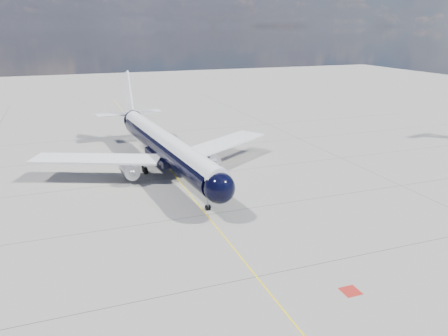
% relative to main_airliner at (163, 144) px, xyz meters
% --- Properties ---
extents(ground, '(320.00, 320.00, 0.00)m').
position_rel_main_airliner_xyz_m(ground, '(0.98, 0.98, -4.37)').
color(ground, gray).
rests_on(ground, ground).
extents(taxiway_centerline, '(0.16, 160.00, 0.01)m').
position_rel_main_airliner_xyz_m(taxiway_centerline, '(0.98, -4.02, -4.37)').
color(taxiway_centerline, yellow).
rests_on(taxiway_centerline, ground).
extents(red_marking, '(1.60, 1.60, 0.01)m').
position_rel_main_airliner_xyz_m(red_marking, '(7.78, -39.02, -4.37)').
color(red_marking, maroon).
rests_on(red_marking, ground).
extents(main_airliner, '(39.93, 48.80, 14.09)m').
position_rel_main_airliner_xyz_m(main_airliner, '(0.00, 0.00, 0.00)').
color(main_airliner, black).
rests_on(main_airliner, ground).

